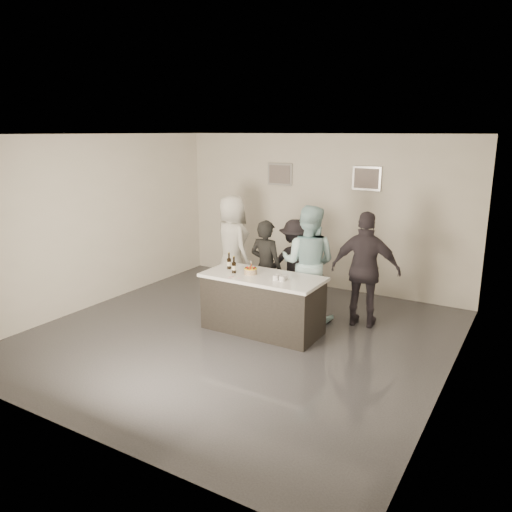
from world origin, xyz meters
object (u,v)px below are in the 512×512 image
object	(u,v)px
beer_bottle_a	(229,261)
beer_bottle_b	(234,265)
bar_counter	(263,303)
person_main_black	(266,267)
person_main_blue	(308,263)
person_guest_left	(232,245)
person_guest_right	(365,270)
cake	(251,272)
person_guest_back	(295,263)

from	to	relation	value
beer_bottle_a	beer_bottle_b	bearing A→B (deg)	-39.24
bar_counter	beer_bottle_b	world-z (taller)	beer_bottle_b
person_main_black	person_main_blue	world-z (taller)	person_main_blue
beer_bottle_b	person_guest_left	xyz separation A→B (m)	(-0.98, 1.44, -0.08)
beer_bottle_b	person_guest_right	distance (m)	2.07
beer_bottle_a	cake	bearing A→B (deg)	-9.97
person_main_blue	person_guest_left	size ratio (longest dim) A/B	1.01
cake	person_guest_right	world-z (taller)	person_guest_right
cake	beer_bottle_a	xyz separation A→B (m)	(-0.45, 0.08, 0.09)
person_guest_left	person_guest_back	world-z (taller)	person_guest_left
person_guest_left	person_guest_right	distance (m)	2.73
person_main_black	person_guest_back	size ratio (longest dim) A/B	1.04
beer_bottle_b	person_main_black	xyz separation A→B (m)	(0.11, 0.82, -0.22)
person_guest_right	person_guest_back	bearing A→B (deg)	-20.80
cake	person_guest_left	distance (m)	1.83
cake	beer_bottle_a	distance (m)	0.47
person_guest_left	person_guest_back	bearing A→B (deg)	-152.67
person_guest_right	person_guest_back	size ratio (longest dim) A/B	1.18
bar_counter	person_guest_left	world-z (taller)	person_guest_left
person_main_blue	person_guest_back	world-z (taller)	person_main_blue
person_guest_right	beer_bottle_a	bearing A→B (deg)	17.81
person_guest_left	person_guest_right	bearing A→B (deg)	-158.34
person_main_black	person_guest_right	distance (m)	1.66
cake	beer_bottle_a	size ratio (longest dim) A/B	0.77
beer_bottle_b	person_guest_left	distance (m)	1.74
person_main_black	beer_bottle_a	bearing A→B (deg)	68.84
bar_counter	beer_bottle_a	size ratio (longest dim) A/B	7.15
beer_bottle_a	person_main_black	distance (m)	0.76
cake	person_guest_left	bearing A→B (deg)	132.24
beer_bottle_a	person_guest_back	distance (m)	1.40
bar_counter	beer_bottle_a	distance (m)	0.88
beer_bottle_a	person_guest_right	bearing A→B (deg)	26.70
bar_counter	person_guest_back	xyz separation A→B (m)	(-0.09, 1.32, 0.33)
bar_counter	person_guest_back	distance (m)	1.36
person_guest_right	person_guest_left	bearing A→B (deg)	-15.36
person_guest_left	beer_bottle_b	bearing A→B (deg)	152.36
person_main_black	person_guest_left	size ratio (longest dim) A/B	0.86
person_main_black	cake	bearing A→B (deg)	104.98
person_guest_left	beer_bottle_a	bearing A→B (deg)	149.55
person_main_black	person_guest_right	xyz separation A→B (m)	(1.62, 0.31, 0.11)
bar_counter	person_main_blue	bearing A→B (deg)	66.71
beer_bottle_a	person_guest_left	size ratio (longest dim) A/B	0.14
beer_bottle_a	person_main_black	bearing A→B (deg)	65.08
cake	beer_bottle_b	world-z (taller)	beer_bottle_b
beer_bottle_b	person_main_blue	world-z (taller)	person_main_blue
bar_counter	person_main_blue	world-z (taller)	person_main_blue
beer_bottle_a	person_main_black	world-z (taller)	person_main_black
person_guest_left	person_guest_back	distance (m)	1.35
cake	person_main_black	bearing A→B (deg)	101.22
person_guest_right	person_main_blue	bearing A→B (deg)	2.02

